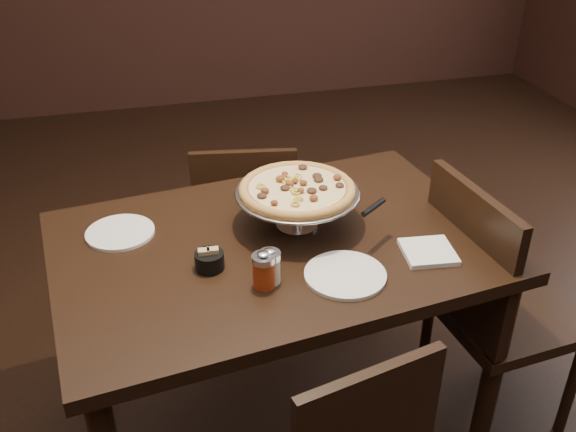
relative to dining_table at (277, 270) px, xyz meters
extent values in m
cube|color=black|center=(0.00, 0.00, 0.09)|extent=(1.41, 1.03, 0.04)
cylinder|color=black|center=(0.63, -0.30, -0.33)|extent=(0.07, 0.07, 0.78)
cylinder|color=black|center=(-0.63, 0.30, -0.33)|extent=(0.07, 0.07, 0.78)
cylinder|color=black|center=(0.54, 0.44, -0.33)|extent=(0.07, 0.07, 0.78)
cylinder|color=silver|center=(0.08, 0.07, 0.11)|extent=(0.13, 0.13, 0.01)
cylinder|color=silver|center=(0.08, 0.07, 0.17)|extent=(0.03, 0.03, 0.10)
cylinder|color=silver|center=(0.08, 0.07, 0.22)|extent=(0.09, 0.09, 0.01)
cylinder|color=#AAAAAF|center=(0.08, 0.07, 0.23)|extent=(0.38, 0.38, 0.01)
torus|color=#AAAAAF|center=(0.08, 0.07, 0.23)|extent=(0.38, 0.38, 0.01)
cylinder|color=#9F6E2F|center=(0.08, 0.07, 0.24)|extent=(0.35, 0.35, 0.01)
torus|color=#9F6E2F|center=(0.08, 0.07, 0.24)|extent=(0.36, 0.36, 0.03)
cylinder|color=#DBBE78|center=(0.08, 0.07, 0.24)|extent=(0.30, 0.30, 0.01)
cylinder|color=beige|center=(-0.07, -0.20, 0.15)|extent=(0.06, 0.06, 0.08)
cylinder|color=silver|center=(-0.07, -0.20, 0.19)|extent=(0.06, 0.06, 0.02)
ellipsoid|color=silver|center=(-0.07, -0.20, 0.21)|extent=(0.03, 0.03, 0.01)
cylinder|color=maroon|center=(-0.09, -0.21, 0.15)|extent=(0.06, 0.06, 0.08)
cylinder|color=silver|center=(-0.09, -0.21, 0.20)|extent=(0.06, 0.06, 0.02)
ellipsoid|color=silver|center=(-0.09, -0.21, 0.21)|extent=(0.03, 0.03, 0.01)
cylinder|color=black|center=(-0.22, -0.09, 0.13)|extent=(0.08, 0.08, 0.05)
cube|color=tan|center=(-0.23, -0.09, 0.15)|extent=(0.03, 0.03, 0.06)
cube|color=tan|center=(-0.21, -0.09, 0.15)|extent=(0.03, 0.03, 0.06)
cube|color=white|center=(0.41, -0.18, 0.12)|extent=(0.16, 0.16, 0.02)
cylinder|color=white|center=(-0.46, 0.16, 0.11)|extent=(0.21, 0.21, 0.01)
cylinder|color=white|center=(0.14, -0.23, 0.11)|extent=(0.23, 0.23, 0.01)
cone|color=silver|center=(0.27, -0.09, 0.23)|extent=(0.15, 0.15, 0.00)
cylinder|color=black|center=(0.27, -0.09, 0.24)|extent=(0.10, 0.08, 0.02)
cube|color=black|center=(0.04, 0.74, -0.30)|extent=(0.47, 0.47, 0.04)
cube|color=black|center=(0.01, 0.56, -0.06)|extent=(0.40, 0.10, 0.42)
cylinder|color=black|center=(0.23, 0.88, -0.52)|extent=(0.03, 0.03, 0.40)
cylinder|color=black|center=(-0.09, 0.93, -0.52)|extent=(0.03, 0.03, 0.40)
cylinder|color=black|center=(0.18, 0.55, -0.52)|extent=(0.03, 0.03, 0.40)
cylinder|color=black|center=(-0.15, 0.61, -0.52)|extent=(0.03, 0.03, 0.40)
cube|color=black|center=(0.79, -0.10, -0.25)|extent=(0.50, 0.50, 0.04)
cube|color=black|center=(0.59, -0.12, 0.02)|extent=(0.08, 0.46, 0.48)
cylinder|color=black|center=(0.99, -0.27, -0.49)|extent=(0.04, 0.04, 0.45)
cylinder|color=black|center=(0.96, 0.10, -0.49)|extent=(0.04, 0.04, 0.45)
cylinder|color=black|center=(0.63, -0.30, -0.49)|extent=(0.04, 0.04, 0.45)
cylinder|color=black|center=(0.59, 0.06, -0.49)|extent=(0.04, 0.04, 0.45)
camera|label=1|loc=(-0.38, -1.59, 1.16)|focal=40.00mm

